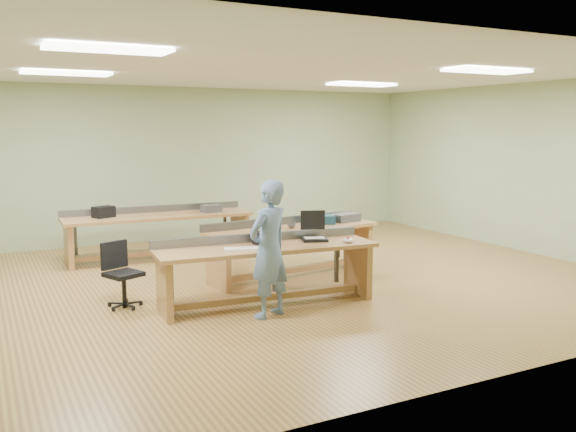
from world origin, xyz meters
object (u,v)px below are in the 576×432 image
object	(u,v)px
person	(269,249)
laptop_base	(314,239)
drinks_can	(272,225)
task_chair	(122,283)
camera_bag	(263,238)
parts_bin_grey	(345,217)
parts_bin_teal	(322,219)
workbench_back	(158,225)
workbench_front	(266,261)
mug	(292,225)
workbench_mid	(292,240)

from	to	relation	value
person	laptop_base	xyz separation A→B (m)	(0.89, 0.49, -0.04)
drinks_can	task_chair	bearing A→B (deg)	-171.53
camera_bag	parts_bin_grey	xyz separation A→B (m)	(1.95, 1.14, -0.02)
person	parts_bin_teal	xyz separation A→B (m)	(1.70, 1.69, 0.01)
workbench_back	parts_bin_teal	xyz separation A→B (m)	(1.97, -2.13, 0.25)
laptop_base	workbench_front	bearing A→B (deg)	-160.70
workbench_front	parts_bin_teal	distance (m)	1.95
person	mug	xyz separation A→B (m)	(1.09, 1.50, -0.02)
workbench_mid	camera_bag	world-z (taller)	camera_bag
workbench_mid	person	xyz separation A→B (m)	(-1.16, -1.64, 0.26)
workbench_mid	person	world-z (taller)	person
person	laptop_base	distance (m)	1.02
mug	drinks_can	xyz separation A→B (m)	(-0.32, 0.02, 0.02)
mug	laptop_base	bearing A→B (deg)	-100.81
workbench_back	drinks_can	bearing A→B (deg)	-63.94
workbench_back	person	bearing A→B (deg)	-84.26
workbench_mid	workbench_front	bearing A→B (deg)	-136.59
parts_bin_grey	mug	xyz separation A→B (m)	(-1.07, -0.24, -0.02)
person	task_chair	xyz separation A→B (m)	(-1.45, 1.19, -0.51)
person	laptop_base	size ratio (longest dim) A/B	5.00
camera_bag	workbench_back	bearing A→B (deg)	80.37
workbench_mid	drinks_can	bearing A→B (deg)	-169.85
workbench_mid	parts_bin_teal	xyz separation A→B (m)	(0.54, 0.05, 0.26)
workbench_back	person	distance (m)	3.83
workbench_front	workbench_mid	bearing A→B (deg)	54.64
drinks_can	workbench_mid	bearing A→B (deg)	16.70
camera_bag	task_chair	size ratio (longest dim) A/B	0.29
laptop_base	task_chair	size ratio (longest dim) A/B	0.40
mug	drinks_can	size ratio (longest dim) A/B	0.83
workbench_back	camera_bag	world-z (taller)	camera_bag
workbench_mid	laptop_base	world-z (taller)	workbench_mid
workbench_mid	workbench_back	bearing A→B (deg)	116.72
workbench_mid	camera_bag	bearing A→B (deg)	-139.23
task_chair	parts_bin_teal	xyz separation A→B (m)	(3.16, 0.50, 0.52)
workbench_back	workbench_mid	bearing A→B (deg)	-55.04
laptop_base	mug	xyz separation A→B (m)	(0.19, 1.01, 0.03)
task_chair	laptop_base	bearing A→B (deg)	-39.24
camera_bag	parts_bin_teal	xyz separation A→B (m)	(1.50, 1.09, -0.01)
workbench_mid	workbench_back	distance (m)	2.61
parts_bin_teal	workbench_mid	bearing A→B (deg)	-174.76
workbench_back	camera_bag	distance (m)	3.26
parts_bin_grey	drinks_can	xyz separation A→B (m)	(-1.39, -0.22, 0.01)
workbench_front	workbench_back	bearing A→B (deg)	102.58
camera_bag	drinks_can	size ratio (longest dim) A/B	1.80
workbench_mid	person	bearing A→B (deg)	-131.84
laptop_base	task_chair	xyz separation A→B (m)	(-2.35, 0.70, -0.47)
parts_bin_teal	workbench_front	bearing A→B (deg)	-141.53
task_chair	drinks_can	xyz separation A→B (m)	(2.22, 0.33, 0.52)
task_chair	drinks_can	bearing A→B (deg)	-14.21
laptop_base	parts_bin_teal	size ratio (longest dim) A/B	0.86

